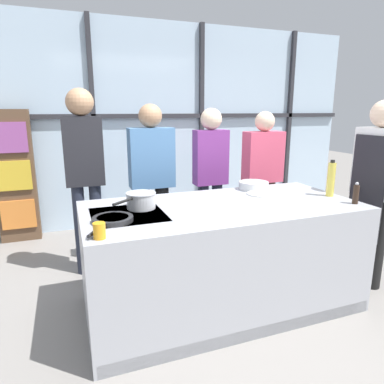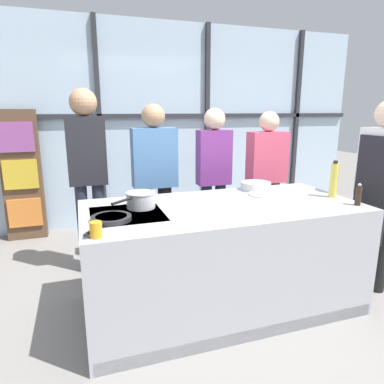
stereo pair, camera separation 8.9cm
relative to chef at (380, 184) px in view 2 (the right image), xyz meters
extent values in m
plane|color=gray|center=(-1.45, 0.13, -0.98)|extent=(18.00, 18.00, 0.00)
cube|color=silver|center=(-1.45, 2.57, 0.42)|extent=(6.40, 0.04, 2.80)
cube|color=#2D2D33|center=(-1.45, 2.52, 0.56)|extent=(6.40, 0.06, 0.06)
cube|color=#2D2D33|center=(-2.22, 2.52, 0.42)|extent=(0.06, 0.06, 2.80)
cube|color=#2D2D33|center=(-0.68, 2.52, 0.42)|extent=(0.06, 0.06, 2.80)
cube|color=#2D2D33|center=(0.85, 2.52, 0.42)|extent=(0.06, 0.06, 2.80)
cube|color=brown|center=(-3.21, 2.39, -0.16)|extent=(0.46, 0.16, 1.63)
cube|color=orange|center=(-3.21, 2.30, -0.62)|extent=(0.39, 0.03, 0.36)
cube|color=gold|center=(-3.21, 2.30, -0.13)|extent=(0.39, 0.03, 0.36)
cube|color=#994C93|center=(-3.21, 2.30, 0.33)|extent=(0.39, 0.03, 0.36)
cube|color=#A8AAB2|center=(-1.45, 0.13, -0.54)|extent=(2.20, 1.04, 0.89)
cube|color=black|center=(-2.21, 0.13, -0.10)|extent=(0.52, 0.52, 0.01)
cube|color=black|center=(-1.45, -0.37, -0.93)|extent=(2.16, 0.03, 0.10)
cylinder|color=#38383D|center=(-2.34, 0.01, -0.10)|extent=(0.13, 0.13, 0.01)
cylinder|color=#38383D|center=(-2.09, 0.01, -0.10)|extent=(0.13, 0.13, 0.01)
cylinder|color=#38383D|center=(-2.34, 0.26, -0.10)|extent=(0.13, 0.13, 0.01)
cylinder|color=#38383D|center=(-2.09, 0.26, -0.10)|extent=(0.13, 0.13, 0.01)
cylinder|color=black|center=(0.01, -0.09, -0.55)|extent=(0.13, 0.13, 0.85)
cylinder|color=black|center=(0.01, 0.09, -0.55)|extent=(0.13, 0.13, 0.85)
cube|color=white|center=(0.01, 0.00, 0.18)|extent=(0.19, 0.42, 0.62)
cube|color=black|center=(-0.10, 0.00, -0.04)|extent=(0.02, 0.36, 0.94)
cylinder|color=#232838|center=(-2.36, 1.15, -0.52)|extent=(0.12, 0.12, 0.91)
cylinder|color=#232838|center=(-2.52, 1.15, -0.52)|extent=(0.12, 0.12, 0.91)
cube|color=#232328|center=(-2.44, 1.15, 0.26)|extent=(0.36, 0.16, 0.66)
sphere|color=tan|center=(-2.44, 1.15, 0.71)|extent=(0.25, 0.25, 0.25)
cylinder|color=black|center=(-1.68, 1.15, -0.56)|extent=(0.15, 0.15, 0.84)
cylinder|color=black|center=(-1.88, 1.15, -0.56)|extent=(0.15, 0.15, 0.84)
cube|color=#4C7AAD|center=(-1.78, 1.15, 0.17)|extent=(0.45, 0.20, 0.61)
sphere|color=tan|center=(-1.78, 1.15, 0.59)|extent=(0.24, 0.24, 0.24)
cylinder|color=#232838|center=(-1.04, 1.15, -0.57)|extent=(0.12, 0.12, 0.82)
cylinder|color=#232838|center=(-1.21, 1.15, -0.57)|extent=(0.12, 0.12, 0.82)
cube|color=#7A3384|center=(-1.12, 1.15, 0.14)|extent=(0.37, 0.17, 0.59)
sphere|color=beige|center=(-1.12, 1.15, 0.55)|extent=(0.23, 0.23, 0.23)
cylinder|color=#47382D|center=(-0.36, 1.15, -0.58)|extent=(0.14, 0.14, 0.80)
cylinder|color=#47382D|center=(-0.56, 1.15, -0.58)|extent=(0.14, 0.14, 0.80)
cube|color=#DB4C6B|center=(-0.46, 1.15, 0.11)|extent=(0.45, 0.20, 0.58)
sphere|color=beige|center=(-0.46, 1.15, 0.52)|extent=(0.23, 0.23, 0.23)
cylinder|color=#232326|center=(-2.34, 0.01, -0.08)|extent=(0.28, 0.28, 0.03)
cylinder|color=#B26B2D|center=(-2.34, 0.01, -0.07)|extent=(0.22, 0.22, 0.01)
cylinder|color=#232326|center=(-2.46, -0.21, -0.07)|extent=(0.13, 0.20, 0.02)
cylinder|color=silver|center=(-2.09, 0.26, -0.03)|extent=(0.22, 0.22, 0.12)
cylinder|color=silver|center=(-2.09, 0.26, 0.03)|extent=(0.23, 0.23, 0.01)
cylinder|color=black|center=(-2.25, 0.12, 0.01)|extent=(0.16, 0.14, 0.02)
cylinder|color=white|center=(-0.99, 0.32, -0.09)|extent=(0.24, 0.24, 0.01)
cylinder|color=silver|center=(-0.95, 0.52, -0.06)|extent=(0.28, 0.28, 0.07)
cylinder|color=#4C4C51|center=(-0.95, 0.52, -0.03)|extent=(0.23, 0.23, 0.01)
cylinder|color=#E0CC4C|center=(-0.45, 0.06, 0.05)|extent=(0.07, 0.07, 0.29)
cylinder|color=black|center=(-0.45, 0.06, 0.21)|extent=(0.04, 0.04, 0.02)
cylinder|color=#332319|center=(-0.44, -0.21, -0.02)|extent=(0.05, 0.05, 0.15)
sphere|color=#B2B2B7|center=(-0.44, -0.21, 0.07)|extent=(0.03, 0.03, 0.03)
cylinder|color=orange|center=(-2.45, -0.29, -0.05)|extent=(0.07, 0.07, 0.10)
camera|label=1|loc=(-2.60, -2.25, 0.64)|focal=32.00mm
camera|label=2|loc=(-2.52, -2.28, 0.64)|focal=32.00mm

